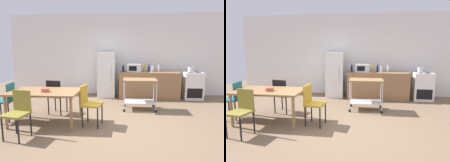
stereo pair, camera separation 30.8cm
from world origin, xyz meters
TOP-DOWN VIEW (x-y plane):
  - ground_plane at (0.00, 0.00)m, footprint 12.00×12.00m
  - back_wall at (0.00, 3.20)m, footprint 8.40×0.12m
  - kitchen_counter at (0.90, 2.60)m, footprint 2.00×0.64m
  - dining_table at (-1.63, 0.05)m, footprint 1.50×0.90m
  - chair_olive at (-1.85, -0.67)m, footprint 0.46×0.46m
  - chair_teal at (-2.62, 0.16)m, footprint 0.45×0.45m
  - chair_mustard at (-0.64, 0.03)m, footprint 0.45×0.45m
  - chair_black at (-1.64, 0.70)m, footprint 0.46×0.46m
  - stove_oven at (2.35, 2.62)m, footprint 0.60×0.61m
  - refrigerator at (-0.55, 2.70)m, footprint 0.60×0.63m
  - kitchen_cart at (0.51, 1.27)m, footprint 0.91×0.57m
  - bottle_olive_oil at (0.03, 2.62)m, footprint 0.08×0.08m
  - microwave at (0.39, 2.57)m, footprint 0.46×0.35m
  - bottle_vinegar at (0.74, 2.64)m, footprint 0.07×0.07m
  - bottle_soda at (0.89, 2.64)m, footprint 0.06×0.06m
  - bottle_soy_sauce at (1.03, 2.69)m, footprint 0.08×0.08m
  - bottle_hot_sauce at (1.24, 2.67)m, footprint 0.06×0.06m
  - fruit_bowl at (-1.59, -0.04)m, footprint 0.17×0.17m
  - kettle at (2.23, 2.52)m, footprint 0.24×0.17m

SIDE VIEW (x-z plane):
  - ground_plane at x=0.00m, z-range 0.00..0.00m
  - kitchen_counter at x=0.90m, z-range 0.00..0.90m
  - stove_oven at x=2.35m, z-range -0.01..0.91m
  - chair_olive at x=-1.85m, z-range 0.07..0.96m
  - chair_teal at x=-2.62m, z-range 0.07..0.96m
  - chair_mustard at x=-0.64m, z-range 0.07..0.96m
  - chair_black at x=-1.64m, z-range 0.07..0.96m
  - kitchen_cart at x=0.51m, z-range 0.15..1.00m
  - dining_table at x=-1.63m, z-range 0.30..1.05m
  - refrigerator at x=-0.55m, z-range 0.00..1.55m
  - fruit_bowl at x=-1.59m, z-range 0.75..0.82m
  - bottle_olive_oil at x=0.03m, z-range 0.88..1.12m
  - bottle_soy_sauce at x=1.03m, z-range 0.88..1.12m
  - kettle at x=2.23m, z-range 0.91..1.10m
  - bottle_soda at x=0.89m, z-range 0.87..1.14m
  - bottle_hot_sauce at x=1.24m, z-range 0.87..1.16m
  - microwave at x=0.39m, z-range 0.90..1.16m
  - bottle_vinegar at x=0.74m, z-range 0.87..1.20m
  - back_wall at x=0.00m, z-range 0.00..2.90m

